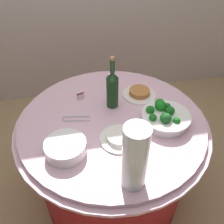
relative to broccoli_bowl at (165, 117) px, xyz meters
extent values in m
plane|color=tan|center=(-0.29, 0.09, -0.78)|extent=(6.00, 6.00, 0.00)
cylinder|color=maroon|center=(-0.29, 0.09, -0.44)|extent=(1.01, 1.01, 0.69)
cylinder|color=#E0B2C6|center=(-0.29, 0.09, -0.08)|extent=(1.16, 1.16, 0.02)
cylinder|color=#E0B2C6|center=(-0.29, 0.09, -0.06)|extent=(1.10, 1.10, 0.03)
cylinder|color=white|center=(0.00, -0.01, -0.02)|extent=(0.26, 0.26, 0.05)
cylinder|color=white|center=(0.00, -0.01, 0.01)|extent=(0.28, 0.28, 0.01)
sphere|color=#19641E|center=(0.03, 0.06, 0.02)|extent=(0.04, 0.04, 0.04)
sphere|color=#19571E|center=(-0.02, -0.05, 0.04)|extent=(0.06, 0.06, 0.06)
sphere|color=#19831E|center=(-0.01, 0.05, 0.04)|extent=(0.07, 0.07, 0.07)
sphere|color=#19701E|center=(-0.08, -0.03, 0.03)|extent=(0.04, 0.04, 0.04)
sphere|color=#19701E|center=(-0.08, 0.04, 0.03)|extent=(0.05, 0.05, 0.05)
sphere|color=#197B1E|center=(0.04, -0.07, 0.02)|extent=(0.04, 0.04, 0.04)
sphere|color=#19621E|center=(0.00, 0.04, 0.03)|extent=(0.04, 0.04, 0.04)
sphere|color=#19701E|center=(0.03, 0.00, 0.04)|extent=(0.05, 0.05, 0.05)
sphere|color=#196F1E|center=(0.00, 0.09, 0.03)|extent=(0.06, 0.06, 0.06)
cylinder|color=white|center=(-0.57, -0.12, -0.04)|extent=(0.21, 0.21, 0.01)
cylinder|color=white|center=(-0.57, -0.12, -0.03)|extent=(0.21, 0.21, 0.01)
cylinder|color=white|center=(-0.57, -0.12, -0.02)|extent=(0.21, 0.21, 0.01)
cylinder|color=white|center=(-0.57, -0.12, -0.01)|extent=(0.21, 0.21, 0.01)
cylinder|color=white|center=(-0.57, -0.12, 0.00)|extent=(0.21, 0.21, 0.01)
cylinder|color=white|center=(-0.57, -0.12, 0.01)|extent=(0.21, 0.21, 0.01)
cylinder|color=white|center=(-0.57, -0.12, 0.02)|extent=(0.21, 0.21, 0.01)
cylinder|color=#163818|center=(-0.27, 0.21, 0.06)|extent=(0.07, 0.07, 0.20)
cone|color=#163818|center=(-0.27, 0.21, 0.18)|extent=(0.07, 0.07, 0.04)
cylinder|color=#163818|center=(-0.27, 0.21, 0.24)|extent=(0.03, 0.03, 0.08)
cylinder|color=#B2844C|center=(-0.27, 0.21, 0.29)|extent=(0.03, 0.03, 0.02)
cylinder|color=silver|center=(-0.28, -0.36, 0.13)|extent=(0.11, 0.11, 0.34)
sphere|color=#E5B26B|center=(-0.26, -0.36, 0.00)|extent=(0.06, 0.06, 0.06)
sphere|color=#E5B26B|center=(-0.29, -0.34, 0.00)|extent=(0.06, 0.06, 0.06)
sphere|color=#E5B26B|center=(-0.29, -0.38, 0.00)|extent=(0.06, 0.06, 0.06)
sphere|color=#72C64C|center=(-0.26, -0.34, 0.05)|extent=(0.06, 0.06, 0.06)
sphere|color=#72C64C|center=(-0.30, -0.35, 0.05)|extent=(0.06, 0.06, 0.06)
sphere|color=#72C64C|center=(-0.28, -0.38, 0.05)|extent=(0.06, 0.06, 0.06)
sphere|color=red|center=(-0.27, -0.34, 0.10)|extent=(0.06, 0.06, 0.06)
sphere|color=red|center=(-0.30, -0.36, 0.10)|extent=(0.06, 0.06, 0.06)
sphere|color=red|center=(-0.27, -0.37, 0.10)|extent=(0.06, 0.06, 0.06)
cylinder|color=silver|center=(-0.50, 0.14, -0.04)|extent=(0.16, 0.03, 0.01)
cylinder|color=silver|center=(-0.51, 0.11, -0.04)|extent=(0.16, 0.03, 0.01)
sphere|color=silver|center=(-0.58, 0.14, -0.04)|extent=(0.01, 0.01, 0.01)
cylinder|color=white|center=(-0.28, -0.09, -0.04)|extent=(0.22, 0.22, 0.01)
cylinder|color=white|center=(-0.28, -0.09, -0.02)|extent=(0.15, 0.15, 0.03)
cylinder|color=white|center=(-0.07, 0.28, -0.04)|extent=(0.22, 0.22, 0.01)
cylinder|color=#B77038|center=(-0.07, 0.28, -0.01)|extent=(0.14, 0.14, 0.03)
cube|color=white|center=(-0.23, 0.49, -0.01)|extent=(0.05, 0.01, 0.05)
cube|color=maroon|center=(-0.23, 0.49, 0.00)|extent=(0.05, 0.01, 0.01)
cube|color=white|center=(-0.46, 0.31, -0.01)|extent=(0.05, 0.03, 0.05)
cube|color=maroon|center=(-0.46, 0.31, 0.00)|extent=(0.05, 0.03, 0.01)
camera|label=1|loc=(-0.49, -0.95, 0.90)|focal=38.10mm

